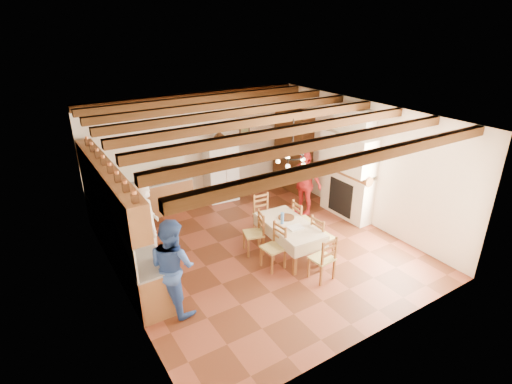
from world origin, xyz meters
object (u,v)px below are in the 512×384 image
at_px(chair_right_near, 323,236).
at_px(person_man, 148,226).
at_px(dining_table, 289,227).
at_px(chair_left_near, 273,247).
at_px(chair_left_far, 254,233).
at_px(chair_end_far, 264,214).
at_px(hutch, 293,150).
at_px(refrigerator, 221,171).
at_px(person_woman_blue, 173,266).
at_px(person_woman_red, 304,183).
at_px(chair_end_near, 322,257).
at_px(microwave, 172,173).
at_px(chair_right_far, 303,220).

xyz_separation_m(chair_right_near, person_man, (-3.25, 1.59, 0.46)).
bearing_deg(dining_table, chair_left_near, -156.58).
height_order(chair_left_far, chair_end_far, same).
xyz_separation_m(dining_table, chair_end_far, (0.05, 1.07, -0.16)).
bearing_deg(chair_left_near, hutch, 133.06).
xyz_separation_m(refrigerator, dining_table, (-0.11, -3.39, -0.20)).
xyz_separation_m(chair_left_far, person_woman_blue, (-2.16, -0.85, 0.41)).
bearing_deg(person_woman_blue, person_woman_red, -88.57).
relative_size(hutch, chair_end_near, 2.48).
xyz_separation_m(dining_table, person_woman_red, (1.48, 1.38, 0.23)).
bearing_deg(microwave, refrigerator, 9.64).
distance_m(hutch, chair_left_near, 4.39).
height_order(chair_left_far, person_woman_red, person_woman_red).
height_order(refrigerator, person_woman_red, person_woman_red).
bearing_deg(chair_end_far, person_man, -177.08).
bearing_deg(chair_end_near, chair_right_far, -119.40).
height_order(chair_right_far, person_woman_blue, person_woman_blue).
distance_m(chair_left_near, chair_right_near, 1.17).
height_order(person_man, microwave, person_man).
xyz_separation_m(dining_table, chair_left_far, (-0.63, 0.45, -0.16)).
bearing_deg(microwave, person_woman_red, -24.54).
distance_m(refrigerator, dining_table, 3.40).
distance_m(dining_table, microwave, 3.71).
distance_m(chair_right_near, chair_end_far, 1.61).
bearing_deg(chair_left_far, person_man, -92.02).
relative_size(chair_left_near, person_woman_red, 0.55).
bearing_deg(dining_table, person_woman_red, 42.95).
relative_size(chair_right_far, microwave, 1.87).
distance_m(refrigerator, chair_left_far, 3.05).
height_order(chair_right_near, person_man, person_man).
bearing_deg(microwave, chair_left_near, -67.11).
relative_size(refrigerator, chair_right_far, 1.76).
distance_m(chair_right_near, person_woman_blue, 3.36).
bearing_deg(refrigerator, hutch, -5.82).
bearing_deg(chair_left_far, chair_right_near, 68.23).
relative_size(chair_left_far, person_woman_blue, 0.54).
bearing_deg(chair_right_far, dining_table, 125.66).
bearing_deg(refrigerator, person_man, -135.57).
bearing_deg(chair_end_far, chair_right_near, -68.05).
height_order(chair_end_near, microwave, microwave).
bearing_deg(microwave, person_man, -108.89).
distance_m(refrigerator, microwave, 1.41).
height_order(chair_left_near, person_woman_red, person_woman_red).
bearing_deg(hutch, person_woman_blue, -148.27).
xyz_separation_m(chair_end_near, person_man, (-2.70, 2.22, 0.46)).
bearing_deg(chair_end_near, refrigerator, -96.17).
distance_m(chair_right_far, chair_end_far, 0.94).
height_order(hutch, microwave, hutch).
bearing_deg(chair_left_near, chair_end_near, 30.98).
bearing_deg(chair_left_far, chair_end_near, 38.04).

